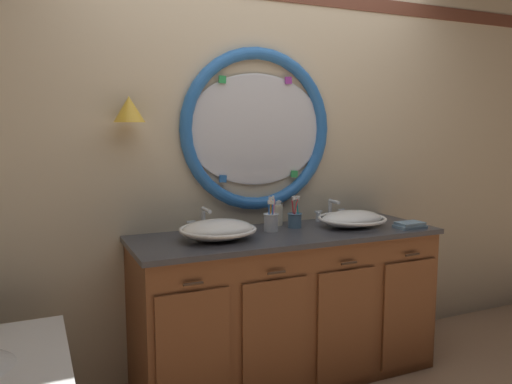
{
  "coord_description": "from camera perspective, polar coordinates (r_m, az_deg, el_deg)",
  "views": [
    {
      "loc": [
        -1.34,
        -2.32,
        1.51
      ],
      "look_at": [
        -0.18,
        0.25,
        1.14
      ],
      "focal_mm": 35.29,
      "sensor_mm": 36.0,
      "label": 1
    }
  ],
  "objects": [
    {
      "name": "sink_basin_right",
      "position": [
        3.17,
        10.82,
        -2.99
      ],
      "size": [
        0.42,
        0.42,
        0.1
      ],
      "color": "white",
      "rests_on": "vanity_counter"
    },
    {
      "name": "toothbrush_holder_left",
      "position": [
        2.99,
        1.71,
        -3.33
      ],
      "size": [
        0.09,
        0.09,
        0.21
      ],
      "color": "silver",
      "rests_on": "vanity_counter"
    },
    {
      "name": "faucet_set_right",
      "position": [
        3.37,
        8.45,
        -2.24
      ],
      "size": [
        0.23,
        0.13,
        0.14
      ],
      "color": "silver",
      "rests_on": "vanity_counter"
    },
    {
      "name": "soap_dispenser",
      "position": [
        3.17,
        2.53,
        -2.53
      ],
      "size": [
        0.06,
        0.06,
        0.16
      ],
      "color": "#EFE5C6",
      "rests_on": "vanity_counter"
    },
    {
      "name": "sink_basin_left",
      "position": [
        2.77,
        -4.34,
        -4.29
      ],
      "size": [
        0.43,
        0.43,
        0.11
      ],
      "color": "white",
      "rests_on": "vanity_counter"
    },
    {
      "name": "folded_hand_towel",
      "position": [
        3.23,
        17.04,
        -3.61
      ],
      "size": [
        0.18,
        0.12,
        0.04
      ],
      "color": "#7593A8",
      "rests_on": "vanity_counter"
    },
    {
      "name": "back_wall_assembly",
      "position": [
        3.21,
        0.37,
        3.94
      ],
      "size": [
        6.4,
        0.26,
        2.6
      ],
      "color": "beige",
      "rests_on": "ground_plane"
    },
    {
      "name": "toothbrush_holder_right",
      "position": [
        3.11,
        4.42,
        -3.09
      ],
      "size": [
        0.09,
        0.09,
        0.2
      ],
      "color": "slate",
      "rests_on": "vanity_counter"
    },
    {
      "name": "vanity_counter",
      "position": [
        3.1,
        3.45,
        -12.64
      ],
      "size": [
        1.83,
        0.64,
        0.89
      ],
      "color": "brown",
      "rests_on": "ground_plane"
    },
    {
      "name": "faucet_set_left",
      "position": [
        2.99,
        -5.92,
        -3.36
      ],
      "size": [
        0.21,
        0.15,
        0.15
      ],
      "color": "silver",
      "rests_on": "vanity_counter"
    }
  ]
}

